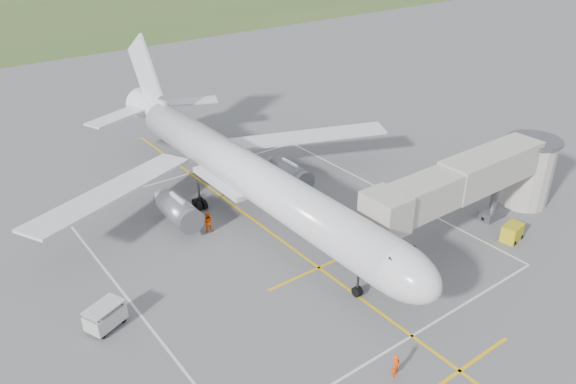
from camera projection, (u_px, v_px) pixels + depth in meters
ground at (251, 218)px, 52.57m from camera, size 700.00×700.00×0.00m
apron_markings at (288, 245)px, 48.44m from camera, size 28.20×60.00×0.01m
airliner at (245, 173)px, 51.06m from camera, size 38.93×46.75×13.52m
jet_bridge at (484, 179)px, 49.14m from camera, size 23.40×5.00×7.20m
gpu_unit at (512, 232)px, 48.90m from camera, size 2.17×1.68×1.48m
baggage_cart at (105, 317)px, 38.74m from camera, size 3.06×2.49×1.85m
ramp_worker_nose at (396, 366)px, 34.74m from camera, size 0.71×0.53×1.76m
ramp_worker_wing at (208, 222)px, 50.04m from camera, size 1.20×1.17×1.95m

